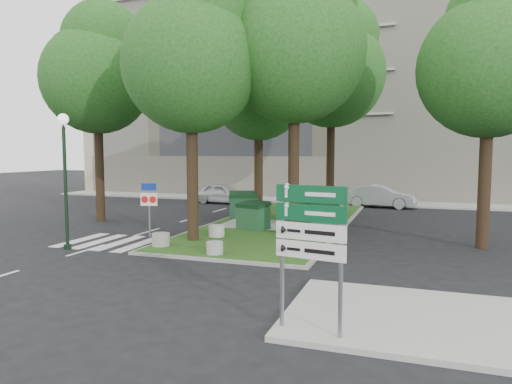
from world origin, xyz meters
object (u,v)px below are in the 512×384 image
at_px(tree_median_mid, 261,84).
at_px(dumpster_d, 325,216).
at_px(tree_median_near_right, 297,38).
at_px(car_silver, 380,196).
at_px(dumpster_c, 301,209).
at_px(car_white, 223,193).
at_px(traffic_sign_pole, 149,200).
at_px(bollard_mid, 217,231).
at_px(litter_bin, 314,217).
at_px(tree_median_near_left, 194,51).
at_px(bollard_left, 161,239).
at_px(tree_street_left, 99,69).
at_px(street_lamp, 65,165).
at_px(dumpster_a, 244,205).
at_px(bollard_right, 215,248).
at_px(directional_sign, 311,235).
at_px(tree_median_far, 334,64).
at_px(tree_street_right, 493,54).
at_px(dumpster_b, 253,216).

xyz_separation_m(tree_median_mid, dumpster_d, (3.91, -2.84, -6.21)).
height_order(tree_median_near_right, car_silver, tree_median_near_right).
relative_size(dumpster_c, car_white, 0.43).
distance_m(traffic_sign_pole, car_white, 12.69).
distance_m(dumpster_d, bollard_mid, 4.83).
bearing_deg(litter_bin, tree_median_near_left, -122.69).
distance_m(bollard_left, car_silver, 16.95).
distance_m(tree_median_near_left, tree_street_left, 7.83).
bearing_deg(tree_street_left, tree_median_mid, 21.80).
relative_size(dumpster_d, car_silver, 0.39).
distance_m(bollard_mid, street_lamp, 6.21).
bearing_deg(bollard_left, dumpster_c, 62.96).
bearing_deg(dumpster_a, traffic_sign_pole, -129.96).
height_order(bollard_right, traffic_sign_pole, traffic_sign_pole).
distance_m(street_lamp, directional_sign, 11.25).
bearing_deg(car_white, car_silver, -77.55).
relative_size(bollard_mid, litter_bin, 1.00).
xyz_separation_m(tree_median_far, tree_street_left, (-10.70, -6.00, -0.67)).
distance_m(tree_median_near_right, tree_median_mid, 5.50).
bearing_deg(tree_street_right, bollard_left, -160.34).
bearing_deg(tree_median_near_right, traffic_sign_pole, -165.05).
bearing_deg(litter_bin, bollard_mid, -123.04).
xyz_separation_m(dumpster_a, car_silver, (6.33, 7.93, -0.05)).
bearing_deg(street_lamp, dumpster_d, 37.03).
height_order(tree_street_right, dumpster_b, tree_street_right).
bearing_deg(dumpster_c, street_lamp, -110.60).
relative_size(dumpster_a, bollard_mid, 2.74).
xyz_separation_m(tree_median_near_left, traffic_sign_pole, (-2.34, 0.44, -5.79)).
bearing_deg(bollard_left, tree_median_near_right, 39.92).
bearing_deg(bollard_left, bollard_right, -13.38).
distance_m(dumpster_a, dumpster_c, 3.26).
bearing_deg(bollard_mid, dumpster_b, 70.21).
relative_size(tree_median_near_left, bollard_mid, 16.54).
xyz_separation_m(bollard_right, litter_bin, (1.80, 7.54, 0.12)).
xyz_separation_m(tree_street_left, bollard_left, (6.33, -4.99, -7.30)).
bearing_deg(tree_median_far, bollard_mid, -110.27).
height_order(tree_median_mid, bollard_right, tree_median_mid).
distance_m(tree_street_right, dumpster_a, 12.97).
relative_size(tree_median_mid, litter_bin, 15.70).
distance_m(tree_median_near_left, dumpster_c, 9.03).
distance_m(tree_street_left, bollard_left, 10.88).
bearing_deg(car_silver, dumpster_b, 162.50).
bearing_deg(dumpster_d, traffic_sign_pole, -176.77).
bearing_deg(traffic_sign_pole, tree_median_near_right, 2.81).
bearing_deg(tree_median_near_left, dumpster_a, 92.79).
bearing_deg(tree_street_right, directional_sign, -113.36).
relative_size(dumpster_b, litter_bin, 2.49).
distance_m(dumpster_d, traffic_sign_pole, 7.52).
xyz_separation_m(tree_median_far, bollard_mid, (-3.19, -8.65, -7.97)).
distance_m(tree_median_near_left, traffic_sign_pole, 6.26).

